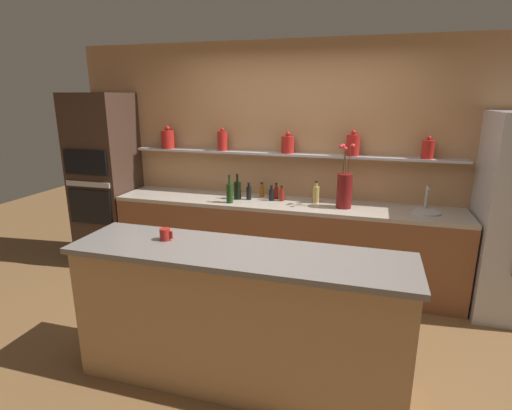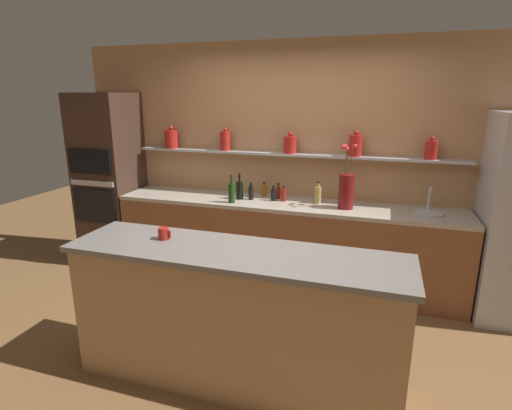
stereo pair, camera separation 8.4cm
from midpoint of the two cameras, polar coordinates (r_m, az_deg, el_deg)
name	(u,v)px [view 1 (the left image)]	position (r m, az deg, el deg)	size (l,w,h in m)	color
ground_plane	(256,345)	(3.56, -0.75, -19.32)	(12.00, 12.00, 0.00)	brown
back_wall_unit	(295,162)	(4.53, 5.11, 6.16)	(5.20, 0.28, 2.60)	tan
back_counter_unit	(282,242)	(4.43, 3.18, -5.36)	(3.71, 0.62, 0.92)	brown
island_counter	(238,318)	(2.93, -3.43, -15.78)	(2.35, 0.61, 1.02)	tan
oven_tower	(105,180)	(5.20, -21.15, 3.29)	(0.66, 0.64, 2.06)	#3D281E
flower_vase	(344,189)	(4.12, 11.95, 2.23)	(0.16, 0.17, 0.65)	maroon
sink_fixture	(426,210)	(4.22, 22.60, -0.68)	(0.28, 0.28, 0.25)	#B7B7BC
bottle_sauce_0	(276,192)	(4.42, 2.33, 1.86)	(0.05, 0.05, 0.18)	maroon
bottle_spirit_1	(316,194)	(4.27, 7.99, 1.56)	(0.07, 0.07, 0.24)	tan
bottle_wine_2	(230,193)	(4.24, -4.36, 1.78)	(0.07, 0.07, 0.30)	#193814
bottle_sauce_3	(249,192)	(4.38, -1.58, 1.81)	(0.05, 0.05, 0.19)	black
bottle_sauce_4	(271,194)	(4.34, 1.66, 1.55)	(0.06, 0.06, 0.17)	black
bottle_wine_5	(237,190)	(4.39, -3.22, 2.15)	(0.08, 0.08, 0.29)	black
bottle_sauce_6	(262,191)	(4.51, 0.30, 2.08)	(0.05, 0.05, 0.16)	#9E4C0A
bottle_sauce_7	(282,195)	(4.33, 3.14, 1.48)	(0.05, 0.05, 0.17)	maroon
coffee_mug	(165,234)	(2.96, -13.64, -4.09)	(0.10, 0.08, 0.09)	maroon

